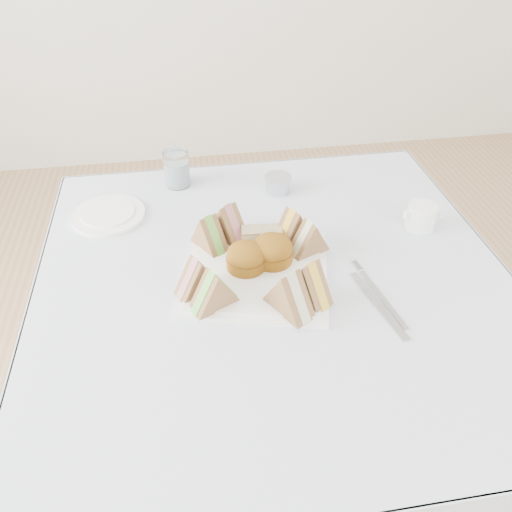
{
  "coord_description": "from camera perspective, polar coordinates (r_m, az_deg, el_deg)",
  "views": [
    {
      "loc": [
        -0.17,
        -0.79,
        1.46
      ],
      "look_at": [
        -0.04,
        0.02,
        0.8
      ],
      "focal_mm": 35.0,
      "sensor_mm": 36.0,
      "label": 1
    }
  ],
  "objects": [
    {
      "name": "sandwich_fl_b",
      "position": [
        0.97,
        -4.86,
        -3.71
      ],
      "size": [
        0.11,
        0.08,
        0.09
      ],
      "primitive_type": null,
      "rotation": [
        0.0,
        0.0,
        0.45
      ],
      "color": "#A16A42",
      "rests_on": "serving_plate"
    },
    {
      "name": "scone_left",
      "position": [
        1.06,
        -1.15,
        -0.13
      ],
      "size": [
        0.09,
        0.09,
        0.06
      ],
      "primitive_type": "cylinder",
      "rotation": [
        0.0,
        0.0,
        -0.08
      ],
      "color": "brown",
      "rests_on": "serving_plate"
    },
    {
      "name": "serving_plate",
      "position": [
        1.08,
        0.0,
        -1.81
      ],
      "size": [
        0.37,
        0.37,
        0.01
      ],
      "primitive_type": "cube",
      "rotation": [
        0.0,
        0.0,
        -0.24
      ],
      "color": "white",
      "rests_on": "tablecloth"
    },
    {
      "name": "sandwich_br_a",
      "position": [
        1.11,
        6.09,
        2.21
      ],
      "size": [
        0.1,
        0.08,
        0.08
      ],
      "primitive_type": null,
      "rotation": [
        0.0,
        0.0,
        -2.74
      ],
      "color": "#A16A42",
      "rests_on": "serving_plate"
    },
    {
      "name": "pastry_slice",
      "position": [
        1.13,
        0.66,
        2.28
      ],
      "size": [
        0.09,
        0.04,
        0.04
      ],
      "primitive_type": "cube",
      "rotation": [
        0.0,
        0.0,
        -0.08
      ],
      "color": "beige",
      "rests_on": "serving_plate"
    },
    {
      "name": "floor",
      "position": [
        1.67,
        1.5,
        -21.98
      ],
      "size": [
        4.0,
        4.0,
        0.0
      ],
      "primitive_type": "plane",
      "color": "#9E7751",
      "rests_on": "ground"
    },
    {
      "name": "sandwich_fr_b",
      "position": [
        0.96,
        3.83,
        -4.02
      ],
      "size": [
        0.1,
        0.12,
        0.09
      ],
      "primitive_type": null,
      "rotation": [
        0.0,
        0.0,
        -1.03
      ],
      "color": "#A16A42",
      "rests_on": "serving_plate"
    },
    {
      "name": "sandwich_bl_b",
      "position": [
        1.14,
        -3.21,
        4.0
      ],
      "size": [
        0.1,
        0.11,
        0.09
      ],
      "primitive_type": null,
      "rotation": [
        0.0,
        0.0,
        2.18
      ],
      "color": "#A16A42",
      "rests_on": "serving_plate"
    },
    {
      "name": "creamer_jug",
      "position": [
        1.27,
        18.37,
        4.32
      ],
      "size": [
        0.08,
        0.08,
        0.06
      ],
      "primitive_type": "cylinder",
      "rotation": [
        0.0,
        0.0,
        0.13
      ],
      "color": "white",
      "rests_on": "tablecloth"
    },
    {
      "name": "sandwich_bl_a",
      "position": [
        1.12,
        -5.41,
        2.82
      ],
      "size": [
        0.09,
        0.1,
        0.08
      ],
      "primitive_type": null,
      "rotation": [
        0.0,
        0.0,
        2.1
      ],
      "color": "#A16A42",
      "rests_on": "serving_plate"
    },
    {
      "name": "table",
      "position": [
        1.36,
        1.76,
        -14.39
      ],
      "size": [
        0.9,
        0.9,
        0.74
      ],
      "primitive_type": "cube",
      "color": "brown",
      "rests_on": "floor"
    },
    {
      "name": "tablecloth",
      "position": [
        1.08,
        2.15,
        -2.52
      ],
      "size": [
        1.02,
        1.02,
        0.01
      ],
      "primitive_type": "cube",
      "color": "silver",
      "rests_on": "table"
    },
    {
      "name": "sandwich_br_b",
      "position": [
        1.14,
        4.16,
        3.53
      ],
      "size": [
        0.1,
        0.09,
        0.08
      ],
      "primitive_type": null,
      "rotation": [
        0.0,
        0.0,
        -2.59
      ],
      "color": "#A16A42",
      "rests_on": "serving_plate"
    },
    {
      "name": "sandwich_fr_a",
      "position": [
        0.99,
        6.11,
        -2.71
      ],
      "size": [
        0.09,
        0.11,
        0.09
      ],
      "primitive_type": null,
      "rotation": [
        0.0,
        0.0,
        -1.03
      ],
      "color": "#A16A42",
      "rests_on": "serving_plate"
    },
    {
      "name": "water_glass",
      "position": [
        1.38,
        -9.04,
        9.84
      ],
      "size": [
        0.08,
        0.08,
        0.1
      ],
      "primitive_type": "cylinder",
      "rotation": [
        0.0,
        0.0,
        0.18
      ],
      "color": "white",
      "rests_on": "tablecloth"
    },
    {
      "name": "tea_strainer",
      "position": [
        1.35,
        2.52,
        8.16
      ],
      "size": [
        0.08,
        0.08,
        0.04
      ],
      "primitive_type": "cylinder",
      "rotation": [
        0.0,
        0.0,
        0.08
      ],
      "color": "silver",
      "rests_on": "tablecloth"
    },
    {
      "name": "scone_right",
      "position": [
        1.08,
        1.87,
        0.68
      ],
      "size": [
        0.1,
        0.1,
        0.06
      ],
      "primitive_type": "cylinder",
      "rotation": [
        0.0,
        0.0,
        0.06
      ],
      "color": "brown",
      "rests_on": "serving_plate"
    },
    {
      "name": "knife",
      "position": [
        1.04,
        13.77,
        -5.42
      ],
      "size": [
        0.06,
        0.2,
        0.0
      ],
      "primitive_type": "cube",
      "rotation": [
        0.0,
        0.0,
        0.2
      ],
      "color": "silver",
      "rests_on": "tablecloth"
    },
    {
      "name": "sandwich_fl_a",
      "position": [
        1.01,
        -6.7,
        -2.13
      ],
      "size": [
        0.1,
        0.08,
        0.08
      ],
      "primitive_type": null,
      "rotation": [
        0.0,
        0.0,
        0.45
      ],
      "color": "#A16A42",
      "rests_on": "serving_plate"
    },
    {
      "name": "side_plate",
      "position": [
        1.31,
        -16.49,
        4.53
      ],
      "size": [
        0.22,
        0.22,
        0.01
      ],
      "primitive_type": "cylinder",
      "rotation": [
        0.0,
        0.0,
        -0.26
      ],
      "color": "white",
      "rests_on": "tablecloth"
    },
    {
      "name": "fork",
      "position": [
        1.06,
        14.23,
        -4.7
      ],
      "size": [
        0.04,
        0.18,
        0.0
      ],
      "primitive_type": "cube",
      "rotation": [
        0.0,
        0.0,
        0.17
      ],
      "color": "silver",
      "rests_on": "tablecloth"
    }
  ]
}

